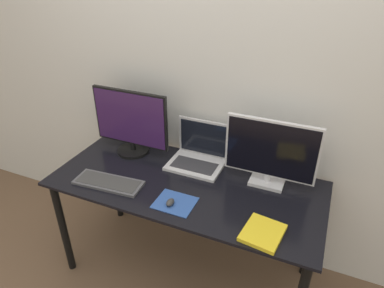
# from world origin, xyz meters

# --- Properties ---
(wall_back) EXTENTS (7.00, 0.05, 2.50)m
(wall_back) POSITION_xyz_m (0.00, 0.77, 1.25)
(wall_back) COLOR silver
(wall_back) RESTS_ON ground_plane
(desk) EXTENTS (1.60, 0.71, 0.74)m
(desk) POSITION_xyz_m (0.00, 0.35, 0.64)
(desk) COLOR black
(desk) RESTS_ON ground_plane
(monitor_left) EXTENTS (0.53, 0.21, 0.44)m
(monitor_left) POSITION_xyz_m (-0.48, 0.54, 0.96)
(monitor_left) COLOR black
(monitor_left) RESTS_ON desk
(monitor_right) EXTENTS (0.52, 0.14, 0.41)m
(monitor_right) POSITION_xyz_m (0.44, 0.54, 0.95)
(monitor_right) COLOR silver
(monitor_right) RESTS_ON desk
(laptop) EXTENTS (0.34, 0.26, 0.27)m
(laptop) POSITION_xyz_m (-0.02, 0.59, 0.81)
(laptop) COLOR silver
(laptop) RESTS_ON desk
(keyboard) EXTENTS (0.42, 0.18, 0.02)m
(keyboard) POSITION_xyz_m (-0.41, 0.16, 0.75)
(keyboard) COLOR #4C4C51
(keyboard) RESTS_ON desk
(mousepad) EXTENTS (0.21, 0.18, 0.00)m
(mousepad) POSITION_xyz_m (0.02, 0.16, 0.75)
(mousepad) COLOR #2D519E
(mousepad) RESTS_ON desk
(mouse) EXTENTS (0.04, 0.06, 0.03)m
(mouse) POSITION_xyz_m (0.01, 0.13, 0.76)
(mouse) COLOR #333333
(mouse) RESTS_ON mousepad
(book) EXTENTS (0.21, 0.23, 0.02)m
(book) POSITION_xyz_m (0.52, 0.12, 0.75)
(book) COLOR yellow
(book) RESTS_ON desk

